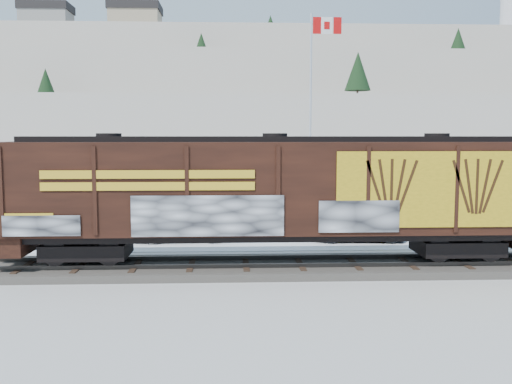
{
  "coord_description": "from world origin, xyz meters",
  "views": [
    {
      "loc": [
        -2.53,
        -20.7,
        5.0
      ],
      "look_at": [
        -1.49,
        3.0,
        2.64
      ],
      "focal_mm": 40.0,
      "sensor_mm": 36.0,
      "label": 1
    }
  ],
  "objects_px": {
    "hopper_railcar": "(275,191)",
    "car_silver": "(180,224)",
    "flagpole": "(312,142)",
    "car_dark": "(357,227)",
    "car_white": "(311,217)"
  },
  "relations": [
    {
      "from": "hopper_railcar",
      "to": "car_silver",
      "type": "bearing_deg",
      "value": 123.74
    },
    {
      "from": "flagpole",
      "to": "car_dark",
      "type": "bearing_deg",
      "value": -83.8
    },
    {
      "from": "flagpole",
      "to": "car_silver",
      "type": "xyz_separation_m",
      "value": [
        -7.4,
        -8.38,
        -3.79
      ]
    },
    {
      "from": "hopper_railcar",
      "to": "car_silver",
      "type": "xyz_separation_m",
      "value": [
        -4.01,
        6.0,
        -2.15
      ]
    },
    {
      "from": "car_white",
      "to": "car_dark",
      "type": "height_order",
      "value": "car_white"
    },
    {
      "from": "hopper_railcar",
      "to": "car_white",
      "type": "bearing_deg",
      "value": 72.7
    },
    {
      "from": "hopper_railcar",
      "to": "car_dark",
      "type": "relative_size",
      "value": 4.42
    },
    {
      "from": "flagpole",
      "to": "car_silver",
      "type": "height_order",
      "value": "flagpole"
    },
    {
      "from": "flagpole",
      "to": "car_white",
      "type": "xyz_separation_m",
      "value": [
        -0.97,
        -6.59,
        -3.72
      ]
    },
    {
      "from": "car_white",
      "to": "car_dark",
      "type": "relative_size",
      "value": 1.16
    },
    {
      "from": "hopper_railcar",
      "to": "car_white",
      "type": "distance_m",
      "value": 8.42
    },
    {
      "from": "car_dark",
      "to": "flagpole",
      "type": "bearing_deg",
      "value": 9.33
    },
    {
      "from": "hopper_railcar",
      "to": "car_dark",
      "type": "distance_m",
      "value": 7.51
    },
    {
      "from": "car_silver",
      "to": "car_dark",
      "type": "distance_m",
      "value": 8.35
    },
    {
      "from": "car_silver",
      "to": "car_dark",
      "type": "bearing_deg",
      "value": -94.47
    }
  ]
}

